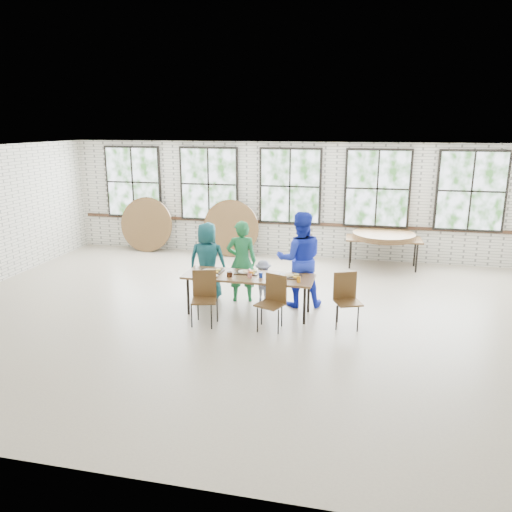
{
  "coord_description": "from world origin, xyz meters",
  "views": [
    {
      "loc": [
        1.97,
        -8.38,
        3.44
      ],
      "look_at": [
        0.0,
        0.4,
        1.05
      ],
      "focal_mm": 35.0,
      "sensor_mm": 36.0,
      "label": 1
    }
  ],
  "objects_px": {
    "chair_near_left": "(204,293)",
    "storage_table": "(384,240)",
    "chair_near_right": "(273,297)",
    "dining_table": "(249,278)"
  },
  "relations": [
    {
      "from": "dining_table",
      "to": "chair_near_left",
      "type": "height_order",
      "value": "chair_near_left"
    },
    {
      "from": "dining_table",
      "to": "chair_near_right",
      "type": "distance_m",
      "value": 0.82
    },
    {
      "from": "storage_table",
      "to": "chair_near_left",
      "type": "bearing_deg",
      "value": -128.19
    },
    {
      "from": "dining_table",
      "to": "chair_near_right",
      "type": "height_order",
      "value": "chair_near_right"
    },
    {
      "from": "chair_near_left",
      "to": "storage_table",
      "type": "xyz_separation_m",
      "value": [
        3.16,
        4.34,
        0.13
      ]
    },
    {
      "from": "chair_near_left",
      "to": "dining_table",
      "type": "bearing_deg",
      "value": 27.82
    },
    {
      "from": "storage_table",
      "to": "chair_near_right",
      "type": "bearing_deg",
      "value": -116.34
    },
    {
      "from": "dining_table",
      "to": "chair_near_left",
      "type": "distance_m",
      "value": 0.91
    },
    {
      "from": "chair_near_right",
      "to": "storage_table",
      "type": "xyz_separation_m",
      "value": [
        1.93,
        4.3,
        0.13
      ]
    },
    {
      "from": "dining_table",
      "to": "chair_near_left",
      "type": "xyz_separation_m",
      "value": [
        -0.66,
        -0.61,
        -0.13
      ]
    }
  ]
}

